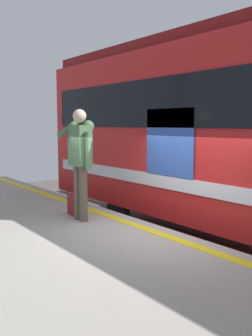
% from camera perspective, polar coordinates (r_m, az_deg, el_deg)
% --- Properties ---
extents(ground_plane, '(24.73, 24.73, 0.00)m').
position_cam_1_polar(ground_plane, '(6.42, 5.48, -18.34)').
color(ground_plane, '#4C4742').
extents(platform, '(14.35, 3.96, 1.10)m').
position_cam_1_polar(platform, '(5.18, -11.78, -18.14)').
color(platform, '#9E998E').
rests_on(platform, ground).
extents(safety_line, '(14.06, 0.16, 0.01)m').
position_cam_1_polar(safety_line, '(5.84, 3.39, -9.29)').
color(safety_line, yellow).
rests_on(safety_line, platform).
extents(track_rail_near, '(18.65, 0.08, 0.16)m').
position_cam_1_polar(track_rail_near, '(7.42, 14.50, -14.29)').
color(track_rail_near, slate).
rests_on(track_rail_near, ground).
extents(passenger, '(0.57, 0.55, 1.85)m').
position_cam_1_polar(passenger, '(6.27, -6.88, 1.94)').
color(passenger, brown).
rests_on(passenger, platform).
extents(handbag, '(0.34, 0.31, 0.42)m').
position_cam_1_polar(handbag, '(6.75, -7.67, -5.43)').
color(handbag, maroon).
rests_on(handbag, platform).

